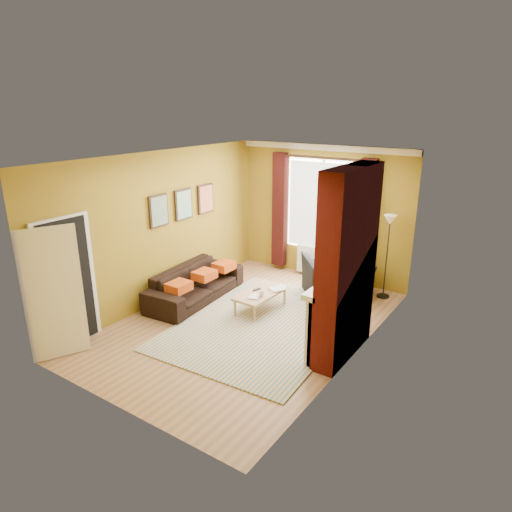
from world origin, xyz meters
name	(u,v)px	position (x,y,z in m)	size (l,w,h in m)	color
ground	(248,323)	(0.00, 0.00, 0.00)	(5.50, 5.50, 0.00)	brown
room_walls	(290,249)	(0.63, 0.28, 1.38)	(3.82, 5.54, 2.83)	olive
striped_rug	(265,324)	(0.26, 0.12, 0.01)	(2.77, 3.70, 0.02)	teal
sofa	(195,284)	(-1.42, 0.29, 0.32)	(2.17, 0.85, 0.63)	black
armchair	(336,277)	(0.74, 1.93, 0.39)	(1.19, 1.04, 0.78)	black
coffee_table	(261,294)	(-0.11, 0.57, 0.32)	(0.56, 1.08, 0.35)	tan
wicker_stool	(330,279)	(0.49, 2.22, 0.20)	(0.41, 0.41, 0.41)	#9B6E43
floor_lamp	(389,233)	(1.53, 2.40, 1.29)	(0.31, 0.31, 1.63)	black
book_a	(249,296)	(-0.17, 0.29, 0.37)	(0.18, 0.25, 0.02)	#999999
book_b	(275,287)	(-0.02, 0.91, 0.37)	(0.23, 0.32, 0.02)	#999999
mug	(262,294)	(0.01, 0.41, 0.40)	(0.10, 0.10, 0.09)	#999999
tv_remote	(257,289)	(-0.23, 0.61, 0.36)	(0.09, 0.17, 0.02)	#242427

